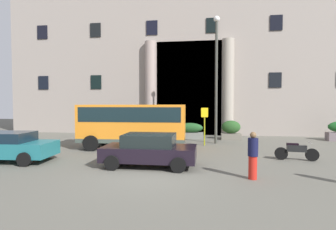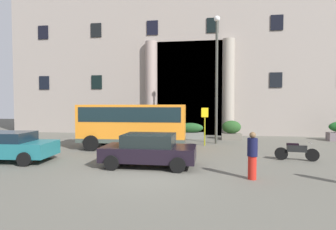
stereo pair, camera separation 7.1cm
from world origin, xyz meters
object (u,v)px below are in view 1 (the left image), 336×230
Objects in this scene: hedge_planter_entrance_left at (190,131)px; hedge_planter_far_west at (231,130)px; scooter_by_planter at (296,151)px; bus_stop_sign at (205,122)px; orange_minibus at (133,122)px; pedestrian_man_crossing at (253,155)px; lamppost_plaza_centre at (216,71)px; parked_compact_extra at (149,150)px; white_taxi_kerbside at (4,146)px.

hedge_planter_far_west is (3.10, -0.26, 0.12)m from hedge_planter_entrance_left.
hedge_planter_entrance_left reaches higher than scooter_by_planter.
bus_stop_sign is 3.74m from hedge_planter_entrance_left.
orange_minibus is at bearing -141.68° from hedge_planter_far_west.
hedge_planter_far_west is at bearing 115.29° from scooter_by_planter.
lamppost_plaza_centre is at bearing -11.18° from pedestrian_man_crossing.
bus_stop_sign is 1.24× the size of scooter_by_planter.
scooter_by_planter is 0.23× the size of lamppost_plaza_centre.
bus_stop_sign is 0.61× the size of parked_compact_extra.
orange_minibus is 1.60× the size of parked_compact_extra.
white_taxi_kerbside is 2.40× the size of scooter_by_planter.
hedge_planter_entrance_left is 11.36m from pedestrian_man_crossing.
parked_compact_extra is at bearing -96.84° from hedge_planter_entrance_left.
scooter_by_planter is at bearing 18.00° from parked_compact_extra.
hedge_planter_far_west is at bearing 61.17° from lamppost_plaza_centre.
lamppost_plaza_centre reaches higher than orange_minibus.
lamppost_plaza_centre is (-1.19, -2.16, 4.22)m from hedge_planter_far_west.
hedge_planter_entrance_left is 0.44× the size of white_taxi_kerbside.
lamppost_plaza_centre is at bearing 25.62° from orange_minibus.
bus_stop_sign is at bearing 18.97° from orange_minibus.
hedge_planter_far_west is at bearing 65.45° from parked_compact_extra.
white_taxi_kerbside is 13.01m from lamppost_plaza_centre.
parked_compact_extra is 6.96m from white_taxi_kerbside.
pedestrian_man_crossing is at bearing -83.06° from lamppost_plaza_centre.
orange_minibus is 2.62× the size of bus_stop_sign.
bus_stop_sign is at bearing 144.39° from scooter_by_planter.
pedestrian_man_crossing reaches higher than scooter_by_planter.
bus_stop_sign is at bearing 69.37° from parked_compact_extra.
orange_minibus is 6.10m from hedge_planter_entrance_left.
white_taxi_kerbside is at bearing -141.51° from orange_minibus.
bus_stop_sign reaches higher than parked_compact_extra.
parked_compact_extra reaches higher than white_taxi_kerbside.
white_taxi_kerbside is at bearing -130.19° from hedge_planter_entrance_left.
lamppost_plaza_centre is (5.01, 2.74, 3.33)m from orange_minibus.
orange_minibus is 1.36× the size of white_taxi_kerbside.
lamppost_plaza_centre is (1.91, -2.42, 4.33)m from hedge_planter_entrance_left.
parked_compact_extra is (-2.30, -6.11, -0.80)m from bus_stop_sign.
hedge_planter_far_west reaches higher than white_taxi_kerbside.
orange_minibus is 7.96m from hedge_planter_far_west.
bus_stop_sign is 3.63m from lamppost_plaza_centre.
lamppost_plaza_centre is at bearing -51.64° from hedge_planter_entrance_left.
pedestrian_man_crossing is at bearing -118.87° from scooter_by_planter.
bus_stop_sign is 5.97m from scooter_by_planter.
parked_compact_extra is at bearing -114.56° from hedge_planter_far_west.
scooter_by_planter is at bearing -53.63° from pedestrian_man_crossing.
bus_stop_sign is 0.52× the size of white_taxi_kerbside.
hedge_planter_entrance_left is 12.56m from white_taxi_kerbside.
hedge_planter_far_west is 0.85× the size of pedestrian_man_crossing.
white_taxi_kerbside reaches higher than scooter_by_planter.
lamppost_plaza_centre reaches higher than hedge_planter_far_west.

